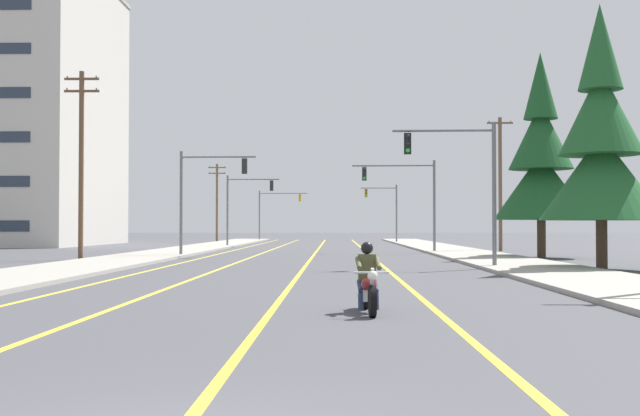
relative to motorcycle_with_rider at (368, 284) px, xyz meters
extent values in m
cube|color=yellow|center=(-2.02, 34.95, -0.58)|extent=(0.16, 100.00, 0.01)
cube|color=yellow|center=(-5.49, 34.95, -0.58)|extent=(0.16, 100.00, 0.01)
cube|color=yellow|center=(1.45, 34.95, -0.58)|extent=(0.16, 100.00, 0.01)
cube|color=yellow|center=(-8.14, 34.95, -0.58)|extent=(0.16, 100.00, 0.01)
cube|color=#9E998E|center=(7.52, 29.95, -0.52)|extent=(4.40, 110.00, 0.14)
cube|color=#9E998E|center=(-11.47, 29.95, -0.52)|extent=(4.40, 110.00, 0.14)
cylinder|color=black|center=(0.05, -0.82, -0.27)|extent=(0.16, 0.65, 0.64)
cylinder|color=black|center=(-0.04, 0.72, -0.27)|extent=(0.16, 0.65, 0.64)
cylinder|color=silver|center=(0.04, -0.72, 0.05)|extent=(0.09, 0.33, 0.68)
sphere|color=white|center=(0.05, -0.87, 0.23)|extent=(0.20, 0.20, 0.20)
cylinder|color=silver|center=(0.04, -0.67, 0.28)|extent=(0.70, 0.09, 0.04)
ellipsoid|color=maroon|center=(0.01, -0.17, 0.01)|extent=(0.35, 0.58, 0.28)
cube|color=silver|center=(0.00, -0.05, -0.22)|extent=(0.27, 0.45, 0.24)
cube|color=black|center=(-0.01, 0.27, -0.05)|extent=(0.31, 0.54, 0.12)
cube|color=maroon|center=(-0.04, 0.67, 0.03)|extent=(0.22, 0.37, 0.08)
cylinder|color=silver|center=(-0.16, 0.34, -0.29)|extent=(0.11, 0.55, 0.08)
cube|color=#4C512D|center=(-0.01, 0.23, 0.33)|extent=(0.37, 0.26, 0.56)
sphere|color=black|center=(-0.01, 0.21, 0.74)|extent=(0.26, 0.26, 0.26)
cylinder|color=navy|center=(0.14, 0.10, -0.05)|extent=(0.17, 0.45, 0.30)
cylinder|color=navy|center=(0.17, -0.08, -0.35)|extent=(0.12, 0.16, 0.35)
cylinder|color=#4C512D|center=(0.20, -0.02, 0.43)|extent=(0.13, 0.53, 0.27)
cylinder|color=navy|center=(-0.14, 0.08, -0.05)|extent=(0.17, 0.45, 0.30)
cylinder|color=navy|center=(-0.15, -0.10, -0.35)|extent=(0.12, 0.16, 0.35)
cylinder|color=#4C512D|center=(-0.20, -0.04, 0.43)|extent=(0.13, 0.53, 0.27)
cylinder|color=slate|center=(6.04, 16.87, 2.51)|extent=(0.18, 0.18, 6.20)
cylinder|color=slate|center=(3.90, 16.94, 5.26)|extent=(4.29, 0.25, 0.11)
cube|color=black|center=(2.40, 16.99, 4.71)|extent=(0.31, 0.25, 0.90)
sphere|color=black|center=(2.40, 16.84, 5.01)|extent=(0.18, 0.18, 0.18)
sphere|color=black|center=(2.40, 16.84, 4.71)|extent=(0.18, 0.18, 0.18)
sphere|color=green|center=(2.40, 16.84, 4.41)|extent=(0.18, 0.18, 0.18)
cylinder|color=slate|center=(-9.76, 29.40, 2.51)|extent=(0.18, 0.18, 6.20)
cylinder|color=slate|center=(-7.55, 29.31, 5.26)|extent=(4.42, 0.28, 0.11)
cube|color=black|center=(-6.01, 29.25, 4.71)|extent=(0.31, 0.25, 0.90)
sphere|color=black|center=(-6.00, 29.41, 5.01)|extent=(0.18, 0.18, 0.18)
sphere|color=black|center=(-6.00, 29.41, 4.71)|extent=(0.18, 0.18, 0.18)
sphere|color=green|center=(-6.00, 29.41, 4.41)|extent=(0.18, 0.18, 0.18)
cylinder|color=slate|center=(5.94, 35.98, 2.51)|extent=(0.18, 0.18, 6.20)
cylinder|color=slate|center=(3.19, 36.08, 5.26)|extent=(5.50, 0.30, 0.11)
cube|color=black|center=(1.27, 36.15, 4.71)|extent=(0.31, 0.25, 0.90)
sphere|color=black|center=(1.26, 35.99, 5.01)|extent=(0.18, 0.18, 0.18)
sphere|color=black|center=(1.26, 35.99, 4.71)|extent=(0.18, 0.18, 0.18)
sphere|color=green|center=(1.26, 35.99, 4.41)|extent=(0.18, 0.18, 0.18)
cylinder|color=slate|center=(-10.07, 51.18, 2.51)|extent=(0.18, 0.18, 6.20)
cylinder|color=slate|center=(-7.81, 51.20, 5.26)|extent=(4.51, 0.14, 0.11)
cube|color=black|center=(-6.23, 51.21, 4.71)|extent=(0.30, 0.24, 0.90)
sphere|color=black|center=(-6.23, 51.36, 5.01)|extent=(0.18, 0.18, 0.18)
sphere|color=black|center=(-6.23, 51.36, 4.71)|extent=(0.18, 0.18, 0.18)
sphere|color=green|center=(-6.23, 51.36, 4.41)|extent=(0.18, 0.18, 0.18)
cylinder|color=slate|center=(5.83, 66.89, 2.51)|extent=(0.18, 0.18, 6.20)
cylinder|color=slate|center=(3.92, 66.82, 5.26)|extent=(3.83, 0.24, 0.11)
cube|color=#B79319|center=(2.58, 66.78, 4.71)|extent=(0.31, 0.25, 0.90)
sphere|color=black|center=(2.59, 66.62, 5.01)|extent=(0.18, 0.18, 0.18)
sphere|color=black|center=(2.59, 66.62, 4.71)|extent=(0.18, 0.18, 0.18)
sphere|color=green|center=(2.59, 66.62, 4.41)|extent=(0.18, 0.18, 0.18)
cylinder|color=slate|center=(-10.13, 80.13, 2.51)|extent=(0.18, 0.18, 6.20)
cylinder|color=slate|center=(-7.17, 80.08, 5.26)|extent=(5.93, 0.22, 0.11)
cube|color=#B79319|center=(-5.09, 80.04, 4.71)|extent=(0.30, 0.25, 0.90)
sphere|color=black|center=(-5.09, 80.20, 5.01)|extent=(0.18, 0.18, 0.18)
sphere|color=black|center=(-5.09, 80.20, 4.71)|extent=(0.18, 0.18, 0.18)
sphere|color=green|center=(-5.09, 80.20, 4.41)|extent=(0.18, 0.18, 0.18)
cylinder|color=brown|center=(-14.12, 24.62, 4.41)|extent=(0.26, 0.26, 9.99)
cube|color=brown|center=(-14.12, 24.62, 9.00)|extent=(1.84, 0.12, 0.12)
cylinder|color=slate|center=(-14.89, 24.62, 9.10)|extent=(0.08, 0.08, 0.12)
cylinder|color=slate|center=(-13.35, 24.62, 9.10)|extent=(0.08, 0.08, 0.12)
cube|color=brown|center=(-14.12, 24.62, 8.35)|extent=(1.87, 0.12, 0.12)
cylinder|color=slate|center=(-14.90, 24.62, 8.45)|extent=(0.08, 0.08, 0.12)
cylinder|color=slate|center=(-13.33, 24.62, 8.45)|extent=(0.08, 0.08, 0.12)
cylinder|color=brown|center=(11.07, 39.43, 4.19)|extent=(0.26, 0.26, 9.55)
cube|color=brown|center=(11.07, 39.43, 8.56)|extent=(1.84, 0.12, 0.12)
cylinder|color=slate|center=(10.29, 39.43, 8.66)|extent=(0.08, 0.08, 0.12)
cylinder|color=slate|center=(11.84, 39.43, 8.66)|extent=(0.08, 0.08, 0.12)
cylinder|color=brown|center=(-14.06, 71.20, 3.81)|extent=(0.26, 0.26, 8.80)
cube|color=brown|center=(-14.06, 71.20, 7.81)|extent=(2.01, 0.12, 0.12)
cylinder|color=slate|center=(-14.90, 71.20, 7.91)|extent=(0.08, 0.08, 0.12)
cylinder|color=slate|center=(-13.21, 71.20, 7.91)|extent=(0.08, 0.08, 0.12)
cube|color=brown|center=(-14.06, 71.20, 7.16)|extent=(1.94, 0.12, 0.12)
cylinder|color=slate|center=(-14.87, 71.20, 7.26)|extent=(0.08, 0.08, 0.12)
cylinder|color=slate|center=(-13.24, 71.20, 7.26)|extent=(0.08, 0.08, 0.12)
cylinder|color=#423023|center=(10.19, 15.83, 0.43)|extent=(0.45, 0.45, 2.03)
cone|color=#1E5628|center=(10.19, 15.83, 3.23)|extent=(4.97, 4.97, 3.56)
cone|color=#1E5628|center=(10.19, 15.83, 5.90)|extent=(3.38, 3.38, 3.56)
cone|color=#1E5628|center=(10.19, 15.83, 8.57)|extent=(1.79, 1.79, 3.56)
cylinder|color=#4C3828|center=(10.87, 27.72, 0.49)|extent=(0.48, 0.48, 2.15)
cone|color=#194C23|center=(10.87, 27.72, 3.46)|extent=(5.27, 5.27, 3.77)
cone|color=#194C23|center=(10.87, 27.72, 6.29)|extent=(3.58, 3.58, 3.77)
cone|color=#194C23|center=(10.87, 27.72, 9.12)|extent=(1.90, 1.90, 3.77)
camera|label=1|loc=(-0.67, -16.08, 1.20)|focal=43.65mm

